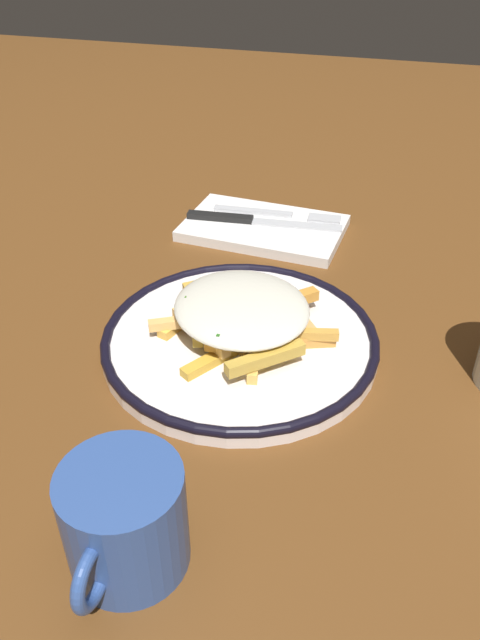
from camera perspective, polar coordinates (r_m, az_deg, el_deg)
ground_plane at (r=0.64m, az=0.00°, el=-2.54°), size 2.60×2.60×0.00m
plate at (r=0.63m, az=0.00°, el=-1.80°), size 0.28×0.28×0.02m
fries_heap at (r=0.62m, az=0.29°, el=0.68°), size 0.19×0.19×0.04m
napkin at (r=0.85m, az=2.18°, el=8.44°), size 0.15×0.22×0.01m
fork at (r=0.87m, az=3.45°, el=9.69°), size 0.03×0.18×0.00m
knife at (r=0.85m, az=0.91°, el=9.14°), size 0.04×0.21×0.01m
coffee_mug at (r=0.44m, az=-10.58°, el=-17.64°), size 0.11×0.08×0.08m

